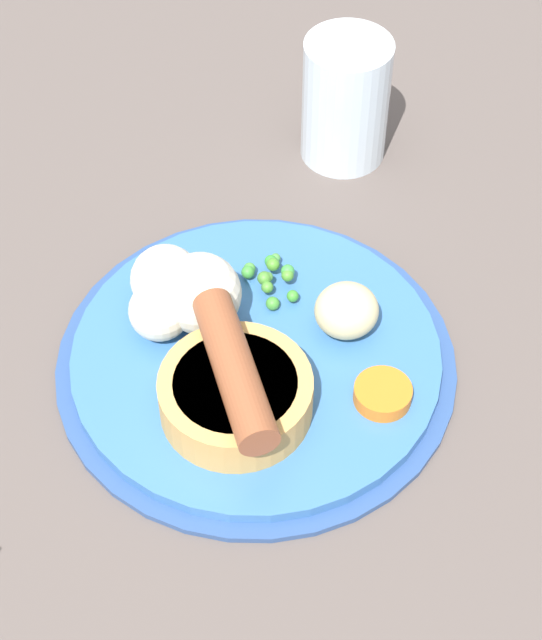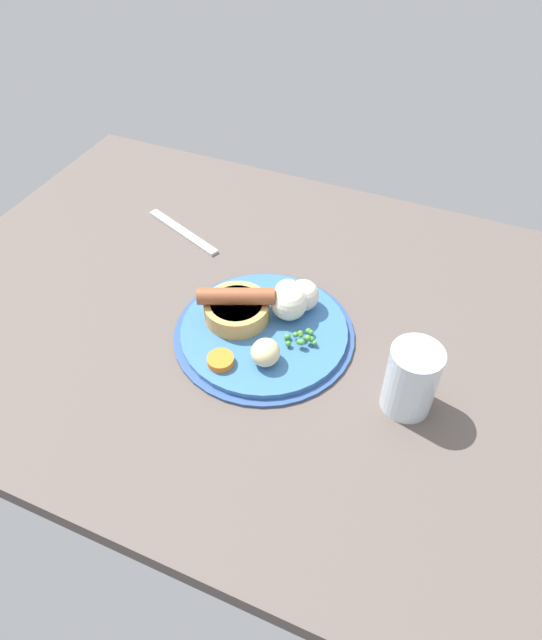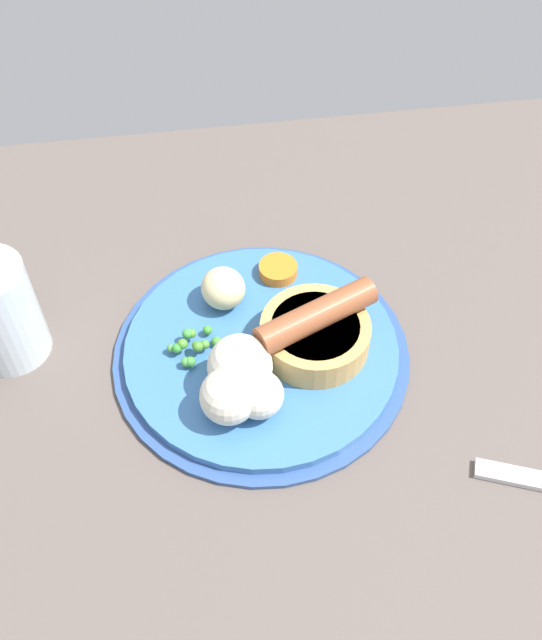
% 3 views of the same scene
% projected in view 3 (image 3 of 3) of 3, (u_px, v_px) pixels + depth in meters
% --- Properties ---
extents(dining_table, '(1.10, 0.80, 0.03)m').
position_uv_depth(dining_table, '(305.00, 395.00, 0.65)').
color(dining_table, '#564C47').
rests_on(dining_table, ground).
extents(dinner_plate, '(0.27, 0.27, 0.01)m').
position_uv_depth(dinner_plate, '(261.00, 351.00, 0.66)').
color(dinner_plate, '#2D4C84').
rests_on(dinner_plate, dining_table).
extents(sausage_pudding, '(0.12, 0.10, 0.06)m').
position_uv_depth(sausage_pudding, '(315.00, 331.00, 0.64)').
color(sausage_pudding, tan).
rests_on(sausage_pudding, dinner_plate).
extents(pea_pile, '(0.05, 0.04, 0.02)m').
position_uv_depth(pea_pile, '(193.00, 345.00, 0.64)').
color(pea_pile, '#3C8C35').
rests_on(pea_pile, dinner_plate).
extents(cauliflower_floret, '(0.07, 0.07, 0.06)m').
position_uv_depth(cauliflower_floret, '(241.00, 383.00, 0.59)').
color(cauliflower_floret, beige).
rests_on(cauliflower_floret, dinner_plate).
extents(potato_chunk_0, '(0.05, 0.05, 0.04)m').
position_uv_depth(potato_chunk_0, '(223.00, 288.00, 0.67)').
color(potato_chunk_0, beige).
rests_on(potato_chunk_0, dinner_plate).
extents(carrot_slice_1, '(0.05, 0.05, 0.01)m').
position_uv_depth(carrot_slice_1, '(278.00, 270.00, 0.70)').
color(carrot_slice_1, orange).
rests_on(carrot_slice_1, dinner_plate).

